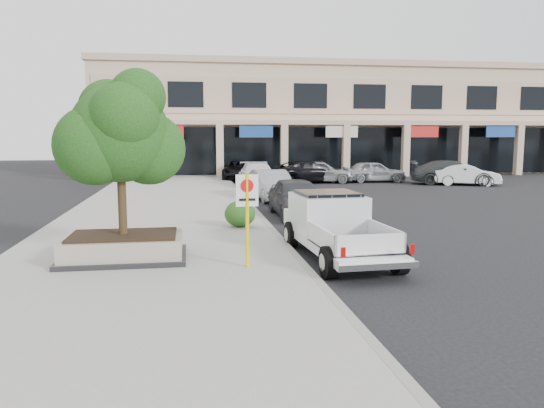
{
  "coord_description": "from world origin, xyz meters",
  "views": [
    {
      "loc": [
        -4.38,
        -13.78,
        3.42
      ],
      "look_at": [
        -1.97,
        1.5,
        1.37
      ],
      "focal_mm": 35.0,
      "sensor_mm": 36.0,
      "label": 1
    }
  ],
  "objects_px": {
    "curb_car_d": "(239,170)",
    "lot_car_e": "(374,171)",
    "no_parking_sign": "(247,207)",
    "lot_car_c": "(453,173)",
    "planter_tree": "(126,134)",
    "lot_car_a": "(320,171)",
    "curb_car_b": "(272,185)",
    "pickup_truck": "(339,227)",
    "lot_car_d": "(308,172)",
    "lot_car_f": "(467,175)",
    "planter": "(124,247)",
    "curb_car_a": "(297,197)",
    "lot_car_b": "(316,172)",
    "curb_car_c": "(257,175)"
  },
  "relations": [
    {
      "from": "curb_car_d",
      "to": "lot_car_e",
      "type": "relative_size",
      "value": 1.16
    },
    {
      "from": "no_parking_sign",
      "to": "lot_car_c",
      "type": "bearing_deg",
      "value": 51.79
    },
    {
      "from": "planter_tree",
      "to": "lot_car_c",
      "type": "xyz_separation_m",
      "value": [
        19.35,
        19.36,
        -2.6
      ]
    },
    {
      "from": "lot_car_a",
      "to": "lot_car_e",
      "type": "xyz_separation_m",
      "value": [
        3.99,
        -0.05,
        -0.04
      ]
    },
    {
      "from": "curb_car_b",
      "to": "curb_car_d",
      "type": "relative_size",
      "value": 0.91
    },
    {
      "from": "pickup_truck",
      "to": "lot_car_d",
      "type": "distance_m",
      "value": 22.95
    },
    {
      "from": "lot_car_f",
      "to": "pickup_truck",
      "type": "bearing_deg",
      "value": 163.07
    },
    {
      "from": "lot_car_d",
      "to": "curb_car_d",
      "type": "bearing_deg",
      "value": 39.6
    },
    {
      "from": "lot_car_d",
      "to": "lot_car_e",
      "type": "relative_size",
      "value": 1.25
    },
    {
      "from": "planter",
      "to": "pickup_truck",
      "type": "distance_m",
      "value": 5.77
    },
    {
      "from": "planter",
      "to": "lot_car_c",
      "type": "distance_m",
      "value": 27.57
    },
    {
      "from": "no_parking_sign",
      "to": "lot_car_a",
      "type": "relative_size",
      "value": 0.49
    },
    {
      "from": "curb_car_b",
      "to": "lot_car_c",
      "type": "bearing_deg",
      "value": 19.47
    },
    {
      "from": "pickup_truck",
      "to": "curb_car_a",
      "type": "bearing_deg",
      "value": 83.94
    },
    {
      "from": "curb_car_a",
      "to": "lot_car_e",
      "type": "distance_m",
      "value": 17.12
    },
    {
      "from": "lot_car_b",
      "to": "lot_car_c",
      "type": "distance_m",
      "value": 9.34
    },
    {
      "from": "curb_car_b",
      "to": "lot_car_d",
      "type": "bearing_deg",
      "value": 60.22
    },
    {
      "from": "planter",
      "to": "lot_car_b",
      "type": "bearing_deg",
      "value": 64.72
    },
    {
      "from": "pickup_truck",
      "to": "lot_car_a",
      "type": "distance_m",
      "value": 23.01
    },
    {
      "from": "planter_tree",
      "to": "curb_car_a",
      "type": "relative_size",
      "value": 0.85
    },
    {
      "from": "lot_car_d",
      "to": "curb_car_b",
      "type": "bearing_deg",
      "value": 139.28
    },
    {
      "from": "no_parking_sign",
      "to": "lot_car_e",
      "type": "xyz_separation_m",
      "value": [
        11.69,
        23.46,
        -0.87
      ]
    },
    {
      "from": "curb_car_c",
      "to": "curb_car_a",
      "type": "bearing_deg",
      "value": -88.12
    },
    {
      "from": "planter",
      "to": "lot_car_e",
      "type": "relative_size",
      "value": 0.72
    },
    {
      "from": "planter_tree",
      "to": "lot_car_a",
      "type": "bearing_deg",
      "value": 64.17
    },
    {
      "from": "lot_car_a",
      "to": "lot_car_f",
      "type": "xyz_separation_m",
      "value": [
        9.29,
        -3.32,
        -0.1
      ]
    },
    {
      "from": "pickup_truck",
      "to": "lot_car_f",
      "type": "height_order",
      "value": "pickup_truck"
    },
    {
      "from": "planter",
      "to": "lot_car_a",
      "type": "height_order",
      "value": "lot_car_a"
    },
    {
      "from": "curb_car_a",
      "to": "lot_car_d",
      "type": "xyz_separation_m",
      "value": [
        3.88,
        14.92,
        -0.03
      ]
    },
    {
      "from": "lot_car_b",
      "to": "lot_car_a",
      "type": "bearing_deg",
      "value": -148.98
    },
    {
      "from": "lot_car_d",
      "to": "lot_car_f",
      "type": "height_order",
      "value": "lot_car_d"
    },
    {
      "from": "pickup_truck",
      "to": "lot_car_d",
      "type": "height_order",
      "value": "pickup_truck"
    },
    {
      "from": "planter_tree",
      "to": "pickup_truck",
      "type": "bearing_deg",
      "value": -3.79
    },
    {
      "from": "lot_car_c",
      "to": "lot_car_d",
      "type": "height_order",
      "value": "lot_car_c"
    },
    {
      "from": "lot_car_a",
      "to": "curb_car_a",
      "type": "bearing_deg",
      "value": 171.95
    },
    {
      "from": "no_parking_sign",
      "to": "lot_car_f",
      "type": "xyz_separation_m",
      "value": [
        16.99,
        20.19,
        -0.93
      ]
    },
    {
      "from": "lot_car_b",
      "to": "lot_car_d",
      "type": "height_order",
      "value": "lot_car_d"
    },
    {
      "from": "planter",
      "to": "curb_car_d",
      "type": "xyz_separation_m",
      "value": [
        5.43,
        25.35,
        0.24
      ]
    },
    {
      "from": "planter_tree",
      "to": "curb_car_c",
      "type": "bearing_deg",
      "value": 73.1
    },
    {
      "from": "planter_tree",
      "to": "no_parking_sign",
      "type": "bearing_deg",
      "value": -25.74
    },
    {
      "from": "pickup_truck",
      "to": "lot_car_b",
      "type": "relative_size",
      "value": 1.31
    },
    {
      "from": "planter",
      "to": "curb_car_b",
      "type": "xyz_separation_m",
      "value": [
        5.96,
        13.02,
        0.3
      ]
    },
    {
      "from": "curb_car_c",
      "to": "lot_car_d",
      "type": "distance_m",
      "value": 4.73
    },
    {
      "from": "lot_car_b",
      "to": "pickup_truck",
      "type": "bearing_deg",
      "value": 175.47
    },
    {
      "from": "planter_tree",
      "to": "pickup_truck",
      "type": "relative_size",
      "value": 0.71
    },
    {
      "from": "no_parking_sign",
      "to": "planter_tree",
      "type": "bearing_deg",
      "value": 154.26
    },
    {
      "from": "lot_car_e",
      "to": "lot_car_a",
      "type": "bearing_deg",
      "value": 91.28
    },
    {
      "from": "pickup_truck",
      "to": "curb_car_c",
      "type": "bearing_deg",
      "value": 85.95
    },
    {
      "from": "lot_car_f",
      "to": "lot_car_b",
      "type": "bearing_deg",
      "value": 88.7
    },
    {
      "from": "planter",
      "to": "curb_car_d",
      "type": "relative_size",
      "value": 0.62
    }
  ]
}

